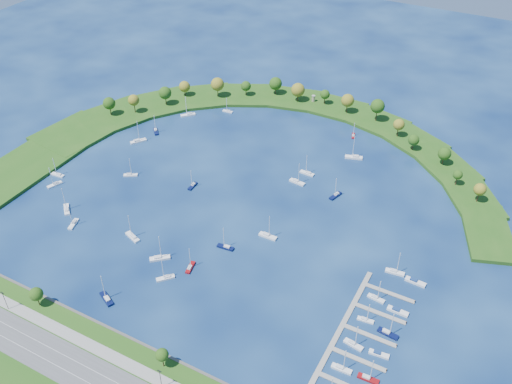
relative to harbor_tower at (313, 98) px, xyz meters
The scene contains 38 objects.
ground 117.49m from the harbor_tower, 84.79° to the right, with size 700.00×700.00×0.00m, color #081A46.
south_shoreline 240.07m from the harbor_tower, 87.44° to the right, with size 420.00×43.10×11.60m.
breakwater 77.04m from the harbor_tower, 117.60° to the right, with size 286.74×247.64×2.00m.
breakwater_trees 29.70m from the harbor_tower, 113.89° to the right, with size 238.77×88.11×15.30m.
harbor_tower is the anchor object (origin of this frame).
dock_system 202.19m from the harbor_tower, 61.66° to the right, with size 24.28×82.00×1.60m.
moored_boat_0 184.09m from the harbor_tower, 107.49° to the right, with size 4.70×8.67×12.28m.
moored_boat_1 170.87m from the harbor_tower, 97.57° to the right, with size 9.73×5.68×13.81m.
moored_boat_2 174.09m from the harbor_tower, 85.31° to the right, with size 3.80×8.14×11.54m.
moored_boat_3 181.15m from the harbor_tower, 111.53° to the right, with size 8.64×8.30×13.77m.
moored_boat_4 139.79m from the harbor_tower, 114.03° to the right, with size 7.88×5.98×11.58m.
moored_boat_5 93.72m from the harbor_tower, 71.75° to the right, with size 9.46×3.71×13.54m.
moored_boat_6 59.48m from the harbor_tower, 140.92° to the right, with size 7.16×2.48×10.34m.
moored_boat_7 109.68m from the harbor_tower, 131.76° to the right, with size 7.74×7.86×12.67m.
moored_boat_8 155.41m from the harbor_tower, 82.01° to the right, with size 8.65×3.12×12.45m.
moored_boat_9 184.66m from the harbor_tower, 87.46° to the right, with size 7.38×7.85×12.39m.
moored_boat_10 104.85m from the harbor_tower, 59.61° to the right, with size 4.76×8.84×12.51m.
moored_boat_11 122.67m from the harbor_tower, 127.91° to the right, with size 7.90×9.86×14.70m.
moored_boat_12 84.38m from the harbor_tower, 68.56° to the right, with size 8.72×3.00×12.60m.
moored_boat_13 174.26m from the harbor_tower, 122.38° to the right, with size 8.18×2.84×11.81m.
moored_boat_14 121.29m from the harbor_tower, 99.50° to the right, with size 2.46×7.66×11.13m.
moored_boat_15 178.29m from the harbor_tower, 119.59° to the right, with size 5.13×8.64×12.28m.
moored_boat_16 175.29m from the harbor_tower, 90.60° to the right, with size 9.05×8.39×14.19m.
moored_boat_17 86.11m from the harbor_tower, 140.77° to the right, with size 8.66×8.96×14.32m.
moored_boat_18 70.06m from the harbor_tower, 46.07° to the right, with size 10.66×5.95×15.10m.
moored_boat_19 47.90m from the harbor_tower, 34.37° to the right, with size 3.63×6.71×9.50m.
moored_boat_20 141.70m from the harbor_tower, 75.37° to the right, with size 9.31×2.64×13.68m.
moored_boat_21 207.12m from the harbor_tower, 91.97° to the right, with size 9.63×6.46×13.84m.
docked_boat_2 214.65m from the harbor_tower, 63.37° to the right, with size 8.19×2.46×11.96m.
docked_boat_3 219.01m from the harbor_tower, 60.84° to the right, with size 8.34×2.60×12.15m.
docked_boat_4 203.15m from the harbor_tower, 61.73° to the right, with size 8.50×3.62×12.10m.
docked_boat_5 207.91m from the harbor_tower, 59.13° to the right, with size 8.26×2.98×1.65m.
docked_boat_6 190.64m from the harbor_tower, 59.68° to the right, with size 7.21×2.67×10.35m.
docked_boat_7 198.19m from the harbor_tower, 57.43° to the right, with size 9.05×3.47×12.98m.
docked_boat_8 178.98m from the harbor_tower, 57.48° to the right, with size 7.96×3.07×11.41m.
docked_boat_9 186.95m from the harbor_tower, 55.21° to the right, with size 9.23×2.81×1.87m.
docked_boat_10 164.37m from the harbor_tower, 53.14° to the right, with size 8.96×3.36×12.86m.
docked_boat_11 171.71m from the harbor_tower, 50.78° to the right, with size 9.53×3.28×1.91m.
Camera 1 is at (119.44, -207.29, 186.03)m, focal length 39.66 mm.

